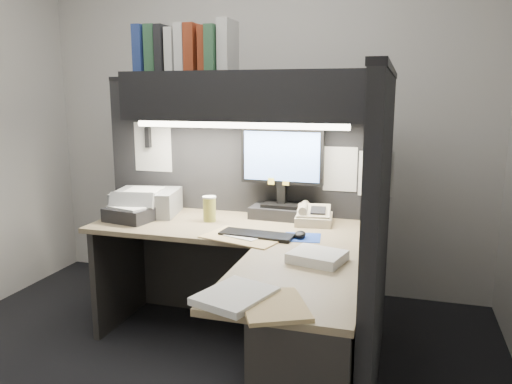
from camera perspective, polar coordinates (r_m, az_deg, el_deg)
floor at (r=2.89m, az=-8.48°, el=-20.53°), size 3.50×3.50×0.00m
wall_back at (r=3.87m, az=0.43°, el=8.74°), size 3.50×0.04×2.70m
partition_back at (r=3.39m, az=-1.78°, el=-0.99°), size 1.90×0.06×1.60m
partition_right at (r=2.50m, az=13.73°, el=-5.75°), size 0.06×1.50×1.60m
desk at (r=2.55m, az=0.18°, el=-13.73°), size 1.70×1.53×0.73m
overhead_shelf at (r=3.12m, az=-1.23°, el=10.90°), size 1.55×0.34×0.30m
task_light_tube at (r=2.99m, az=-2.04°, el=7.62°), size 1.32×0.04×0.04m
monitor at (r=3.17m, az=2.95°, el=1.04°), size 0.53×0.25×0.57m
keyboard at (r=2.79m, az=0.10°, el=-4.92°), size 0.43×0.17×0.02m
mousepad at (r=2.79m, az=5.29°, el=-5.19°), size 0.22×0.21×0.00m
mouse at (r=2.77m, az=5.08°, el=-4.85°), size 0.07×0.10×0.04m
telephone at (r=3.08m, az=6.65°, el=-2.81°), size 0.24×0.25×0.09m
coffee_cup at (r=3.12m, az=-5.34°, el=-2.01°), size 0.08×0.08×0.15m
printer at (r=3.38m, az=-12.36°, el=-1.14°), size 0.46×0.41×0.16m
notebook_stack at (r=3.23m, az=-14.08°, el=-2.44°), size 0.32×0.28×0.08m
open_folder at (r=2.78m, az=-1.39°, el=-5.14°), size 0.49×0.39×0.01m
paper_stack_a at (r=2.41m, az=7.02°, el=-7.35°), size 0.29×0.26×0.05m
paper_stack_b at (r=1.98m, az=-2.37°, el=-11.78°), size 0.31×0.35×0.03m
manila_stack at (r=1.91m, az=2.06°, el=-12.86°), size 0.34×0.37×0.02m
binder_row at (r=3.27m, az=-7.99°, el=15.92°), size 0.62×0.25×0.31m
pinned_papers at (r=2.89m, az=3.27°, el=1.99°), size 1.76×1.31×0.51m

